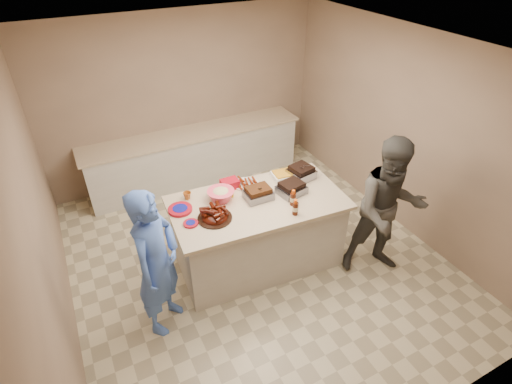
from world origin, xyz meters
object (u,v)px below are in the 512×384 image
guest_blue (168,319)px  bbq_bottle_b (293,205)px  coleslaw_bowl (221,200)px  guest_gray (375,265)px  mustard_bottle (232,197)px  rib_platter (215,219)px  island (258,261)px  bbq_bottle_a (295,214)px  plastic_cup (188,199)px  roasting_pan (301,178)px

guest_blue → bbq_bottle_b: bearing=-41.7°
guest_blue → coleslaw_bowl: bearing=-14.2°
guest_gray → mustard_bottle: bearing=170.2°
rib_platter → island: bearing=7.6°
bbq_bottle_a → guest_gray: 1.49m
plastic_cup → guest_blue: (-0.60, -0.78, -0.98)m
guest_blue → roasting_pan: bearing=-30.2°
bbq_bottle_a → guest_blue: (-1.59, 0.06, -0.98)m
bbq_bottle_a → guest_gray: (1.07, -0.36, -0.98)m
roasting_pan → guest_gray: (0.60, -0.97, -0.98)m
bbq_bottle_a → bbq_bottle_b: bbq_bottle_b is taller
guest_blue → bbq_bottle_a: bearing=-47.5°
roasting_pan → plastic_cup: (-1.45, 0.22, 0.00)m
roasting_pan → guest_blue: 2.34m
bbq_bottle_b → guest_blue: size_ratio=0.12×
roasting_pan → bbq_bottle_b: size_ratio=1.45×
bbq_bottle_b → guest_blue: (-1.66, -0.11, -0.98)m
bbq_bottle_a → guest_gray: bearing=-18.5°
coleslaw_bowl → plastic_cup: (-0.35, 0.20, 0.00)m
roasting_pan → bbq_bottle_a: bearing=-138.0°
coleslaw_bowl → bbq_bottle_a: size_ratio=1.64×
roasting_pan → coleslaw_bowl: coleslaw_bowl is taller
coleslaw_bowl → rib_platter: bearing=-124.1°
plastic_cup → guest_gray: bearing=-30.2°
rib_platter → plastic_cup: bearing=106.0°
bbq_bottle_b → rib_platter: bearing=169.4°
roasting_pan → plastic_cup: 1.47m
guest_gray → plastic_cup: bearing=172.5°
coleslaw_bowl → guest_gray: (1.71, -0.99, -0.98)m
bbq_bottle_b → guest_gray: bearing=-27.7°
coleslaw_bowl → mustard_bottle: coleslaw_bowl is taller
bbq_bottle_b → guest_gray: (1.00, -0.52, -0.98)m
rib_platter → bbq_bottle_b: size_ratio=1.92×
roasting_pan → plastic_cup: size_ratio=3.03×
island → guest_gray: 1.54m
roasting_pan → guest_blue: size_ratio=0.17×
roasting_pan → coleslaw_bowl: size_ratio=0.91×
rib_platter → coleslaw_bowl: coleslaw_bowl is taller
rib_platter → roasting_pan: bearing=12.1°
roasting_pan → mustard_bottle: (-0.96, 0.02, 0.00)m
bbq_bottle_a → guest_gray: bbq_bottle_a is taller
coleslaw_bowl → mustard_bottle: 0.14m
bbq_bottle_a → guest_gray: size_ratio=0.11×
rib_platter → bbq_bottle_a: 0.90m
roasting_pan → mustard_bottle: bearing=168.0°
rib_platter → plastic_cup: size_ratio=4.01×
rib_platter → roasting_pan: size_ratio=1.33×
plastic_cup → rib_platter: bearing=-74.0°
coleslaw_bowl → bbq_bottle_b: coleslaw_bowl is taller
rib_platter → guest_blue: (-0.75, -0.28, -0.98)m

